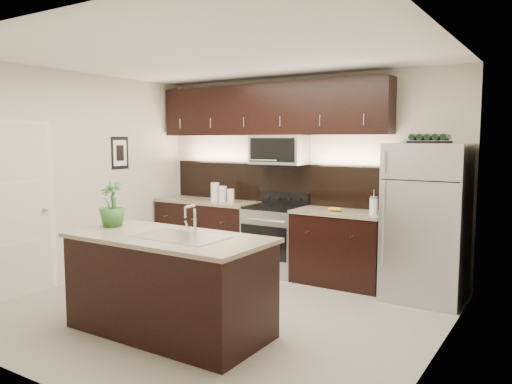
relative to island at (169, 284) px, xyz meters
The scene contains 12 objects.
ground 0.85m from the island, 88.66° to the left, with size 4.50×4.50×0.00m, color gray.
room_walls 1.40m from the island, 98.05° to the left, with size 4.52×4.02×2.71m.
counter_run 2.44m from the island, 100.39° to the left, with size 3.51×0.65×0.94m.
upper_fixtures 3.07m from the island, 99.22° to the left, with size 3.49×0.40×1.66m.
island is the anchor object (origin of this frame).
sink_faucet 0.51m from the island, ahead, with size 0.84×0.50×0.28m.
refrigerator 2.98m from the island, 52.33° to the left, with size 0.87×0.78×1.80m, color #B2B2B7.
wine_rack 3.25m from the island, 52.33° to the left, with size 0.44×0.27×0.10m.
plant 1.09m from the island, behind, with size 0.27×0.27×0.48m, color #306428.
canisters 2.65m from the island, 115.47° to the left, with size 0.41×0.14×0.27m.
french_press 2.68m from the island, 63.47° to the left, with size 0.10×0.10×0.29m.
bananas 2.45m from the island, 74.60° to the left, with size 0.18×0.14×0.06m, color gold.
Camera 1 is at (3.16, -4.16, 1.84)m, focal length 35.00 mm.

